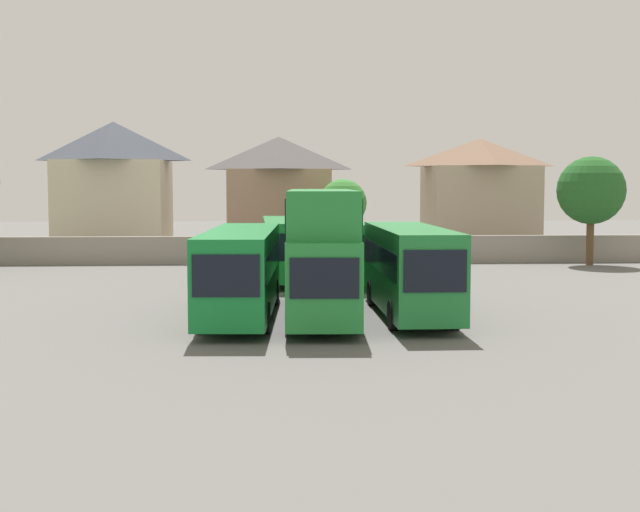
# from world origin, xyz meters

# --- Properties ---
(ground) EXTENTS (140.00, 140.00, 0.00)m
(ground) POSITION_xyz_m (0.00, 18.00, 0.00)
(ground) COLOR #605E5B
(depot_boundary_wall) EXTENTS (56.00, 0.50, 1.80)m
(depot_boundary_wall) POSITION_xyz_m (0.00, 23.25, 0.90)
(depot_boundary_wall) COLOR gray
(depot_boundary_wall) RESTS_ON ground
(bus_1) EXTENTS (3.07, 11.92, 3.44)m
(bus_1) POSITION_xyz_m (-3.24, 0.12, 1.97)
(bus_1) COLOR #147F33
(bus_1) RESTS_ON ground
(bus_2) EXTENTS (3.05, 11.96, 4.99)m
(bus_2) POSITION_xyz_m (-0.10, 0.08, 2.81)
(bus_2) COLOR #218234
(bus_2) RESTS_ON ground
(bus_3) EXTENTS (2.58, 10.42, 3.53)m
(bus_3) POSITION_xyz_m (3.37, 0.01, 2.01)
(bus_3) COLOR #1E7A35
(bus_3) RESTS_ON ground
(bus_4) EXTENTS (2.69, 10.54, 3.31)m
(bus_4) POSITION_xyz_m (-1.23, 13.13, 1.89)
(bus_4) COLOR #23803A
(bus_4) RESTS_ON ground
(bus_5) EXTENTS (3.25, 11.83, 3.27)m
(bus_5) POSITION_xyz_m (1.20, 13.01, 1.88)
(bus_5) COLOR #187F38
(bus_5) RESTS_ON ground
(house_terrace_left) EXTENTS (8.15, 8.25, 9.77)m
(house_terrace_left) POSITION_xyz_m (-13.69, 32.11, 4.99)
(house_terrace_left) COLOR beige
(house_terrace_left) RESTS_ON ground
(house_terrace_centre) EXTENTS (7.81, 7.22, 8.68)m
(house_terrace_centre) POSITION_xyz_m (-1.49, 31.63, 4.43)
(house_terrace_centre) COLOR #9E7A60
(house_terrace_centre) RESTS_ON ground
(house_terrace_right) EXTENTS (8.17, 7.35, 8.58)m
(house_terrace_right) POSITION_xyz_m (13.60, 31.58, 4.37)
(house_terrace_right) COLOR tan
(house_terrace_right) RESTS_ON ground
(tree_left_of_lot) EXTENTS (3.26, 3.26, 5.53)m
(tree_left_of_lot) POSITION_xyz_m (2.82, 25.75, 3.84)
(tree_left_of_lot) COLOR brown
(tree_left_of_lot) RESTS_ON ground
(tree_behind_wall) EXTENTS (4.34, 4.34, 6.96)m
(tree_behind_wall) POSITION_xyz_m (18.39, 21.25, 4.76)
(tree_behind_wall) COLOR brown
(tree_behind_wall) RESTS_ON ground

